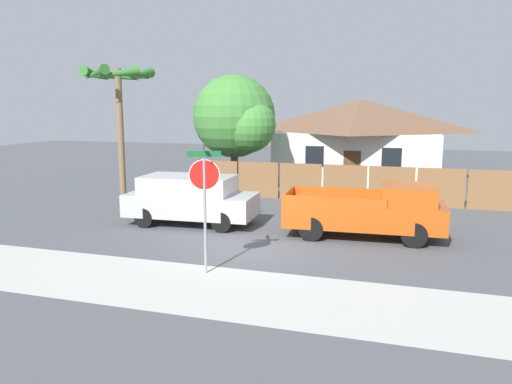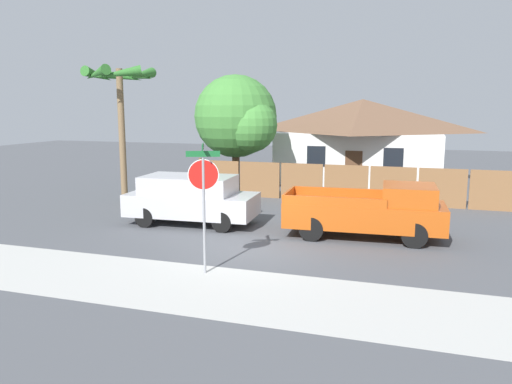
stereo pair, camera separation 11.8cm
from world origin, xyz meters
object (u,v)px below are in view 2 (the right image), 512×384
Objects in this scene: palm_tree at (120,86)px; orange_pickup at (370,211)px; stop_sign at (204,186)px; house at (362,138)px; oak_tree at (239,118)px; red_suv at (191,198)px.

orange_pickup is (10.86, -2.40, -4.25)m from palm_tree.
orange_pickup is 1.55× the size of stop_sign.
house is at bearing 51.45° from palm_tree.
palm_tree is at bearing 164.35° from orange_pickup.
oak_tree is (-5.64, -5.92, 1.25)m from house.
house is at bearing 46.39° from oak_tree.
stop_sign is at bearing -64.48° from red_suv.
stop_sign reaches higher than orange_pickup.
house is 1.63× the size of oak_tree.
orange_pickup is at bearing -82.51° from house.
red_suv is (-4.67, -13.77, -1.49)m from house.
stop_sign is (3.69, -12.82, -1.41)m from oak_tree.
palm_tree is 10.63m from stop_sign.
house is 2.01× the size of red_suv.
house is 14.77m from palm_tree.
palm_tree is at bearing -128.55° from house.
palm_tree is (-3.41, -5.44, 1.44)m from oak_tree.
red_suv is 0.92× the size of orange_pickup.
palm_tree reaches higher than stop_sign.
palm_tree reaches higher than orange_pickup.
oak_tree is 1.23× the size of red_suv.
palm_tree is at bearing 112.18° from stop_sign.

